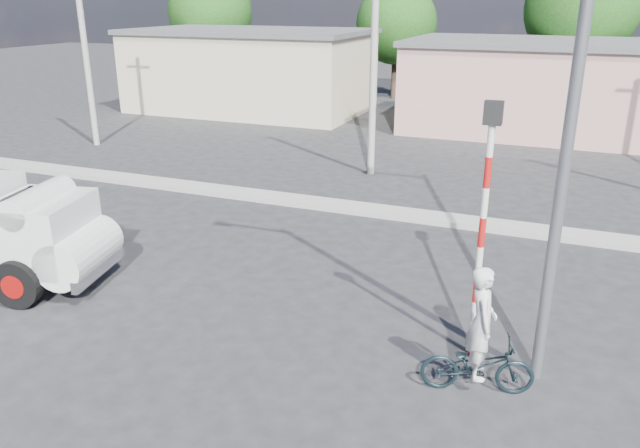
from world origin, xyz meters
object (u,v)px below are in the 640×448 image
at_px(traffic_pole, 484,212).
at_px(bicycle, 477,365).
at_px(cyclist, 480,340).
at_px(streetlight, 566,64).

bearing_deg(traffic_pole, bicycle, -77.04).
bearing_deg(bicycle, traffic_pole, -1.95).
xyz_separation_m(cyclist, traffic_pole, (-0.25, 1.08, 1.69)).
xyz_separation_m(traffic_pole, streetlight, (0.94, -0.30, 2.37)).
bearing_deg(streetlight, traffic_pole, 162.27).
relative_size(traffic_pole, streetlight, 0.48).
distance_m(cyclist, traffic_pole, 2.02).
height_order(bicycle, cyclist, cyclist).
height_order(cyclist, streetlight, streetlight).
bearing_deg(cyclist, bicycle, -0.00).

